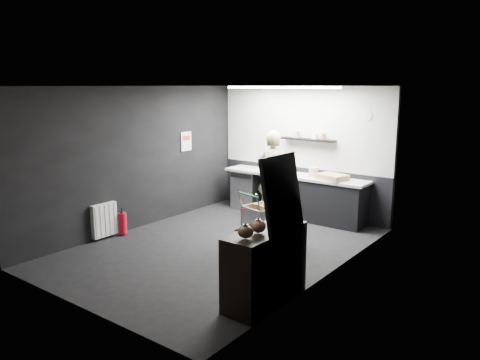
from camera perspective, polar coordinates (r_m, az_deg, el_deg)
The scene contains 22 objects.
floor at distance 8.07m, azimuth -2.42°, elevation -8.17°, with size 5.50×5.50×0.00m, color black.
ceiling at distance 7.60m, azimuth -2.59°, elevation 11.37°, with size 5.50×5.50×0.00m, color silver.
wall_back at distance 9.97m, azimuth 7.60°, elevation 3.53°, with size 5.50×5.50×0.00m, color black.
wall_front at distance 5.91m, azimuth -19.70°, elevation -2.56°, with size 5.50×5.50×0.00m, color black.
wall_left at distance 9.11m, azimuth -12.28°, elevation 2.62°, with size 5.50×5.50×0.00m, color black.
wall_right at distance 6.65m, azimuth 10.93°, elevation -0.56°, with size 5.50×5.50×0.00m, color black.
kitchen_wall_panel at distance 9.90m, azimuth 7.62°, elevation 6.39°, with size 3.95×0.02×1.70m, color beige.
dado_panel at distance 10.11m, azimuth 7.41°, elevation -1.26°, with size 3.95×0.02×1.00m, color black.
floating_shelf at distance 9.73m, azimuth 8.29°, elevation 4.92°, with size 1.20×0.22×0.04m, color black.
wall_clock at distance 9.26m, azimuth 15.26°, elevation 7.60°, with size 0.20×0.20×0.03m, color silver.
poster at distance 9.95m, azimuth -6.59°, elevation 4.71°, with size 0.02×0.30×0.40m, color silver.
poster_red_band at distance 9.94m, azimuth -6.57°, elevation 5.11°, with size 0.01×0.22×0.10m, color red.
radiator at distance 8.72m, azimuth -16.22°, elevation -4.70°, with size 0.10×0.50×0.60m, color silver.
ceiling_strip at distance 9.10m, azimuth 4.98°, elevation 11.18°, with size 2.40×0.20×0.04m, color white.
prep_counter at distance 9.79m, azimuth 7.20°, elevation -1.93°, with size 3.20×0.61×0.90m.
person at distance 9.50m, azimuth 4.04°, elevation 0.57°, with size 0.67×0.44×1.84m, color beige.
shopping_cart at distance 8.04m, azimuth 3.53°, elevation -4.80°, with size 0.74×1.02×0.97m.
sideboard at distance 5.98m, azimuth 3.37°, elevation -9.24°, with size 0.54×1.27×1.90m.
fire_extinguisher at distance 8.88m, azimuth -14.11°, elevation -5.05°, with size 0.15×0.15×0.49m.
cardboard_box at distance 9.30m, azimuth 11.17°, elevation 0.37°, with size 0.55×0.42×0.11m, color tan.
pink_tub at distance 9.53m, azimuth 8.95°, elevation 0.97°, with size 0.19×0.19×0.19m, color beige.
white_container at distance 9.97m, azimuth 3.89°, elevation 1.44°, with size 0.17×0.13×0.15m, color silver.
Camera 1 is at (4.83, -5.86, 2.72)m, focal length 35.00 mm.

